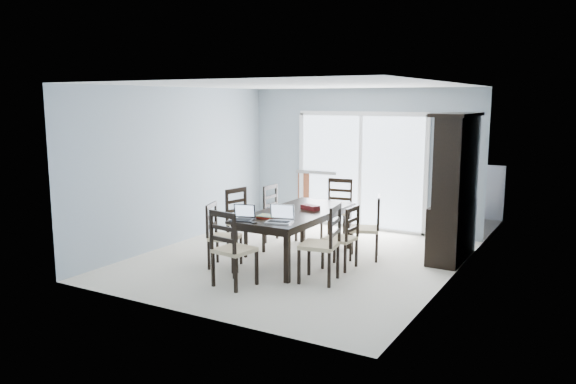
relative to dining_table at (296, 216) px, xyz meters
The scene contains 24 objects.
floor 0.67m from the dining_table, ahead, with size 5.00×5.00×0.00m, color #EDE7CB.
ceiling 1.93m from the dining_table, ahead, with size 5.00×5.00×0.00m, color white.
back_wall 2.58m from the dining_table, 90.00° to the left, with size 4.50×0.02×2.60m, color #8F9EAA.
wall_left 2.34m from the dining_table, behind, with size 0.02×5.00×2.60m, color #8F9EAA.
wall_right 2.34m from the dining_table, ahead, with size 0.02×5.00×2.60m, color #8F9EAA.
balcony 3.57m from the dining_table, 90.00° to the left, with size 4.50×2.00×0.10m, color gray.
railing 4.50m from the dining_table, 90.00° to the left, with size 4.50×0.06×1.10m, color #99999E.
dining_table is the anchor object (origin of this frame).
china_hutch 2.41m from the dining_table, 31.71° to the left, with size 0.50×1.38×2.20m.
sliding_door 2.51m from the dining_table, 90.00° to the left, with size 2.52×0.05×2.18m.
chair_left_near 1.17m from the dining_table, 133.45° to the right, with size 0.52×0.51×1.07m.
chair_left_mid 0.99m from the dining_table, behind, with size 0.53×0.52×1.16m.
chair_left_far 1.16m from the dining_table, 136.03° to the left, with size 0.44×0.43×1.12m.
chair_right_near 1.12m from the dining_table, 40.04° to the right, with size 0.53×0.52×1.21m.
chair_right_mid 0.84m from the dining_table, ahead, with size 0.43×0.41×1.05m.
chair_right_far 1.14m from the dining_table, 32.98° to the left, with size 0.55×0.54×1.13m.
chair_end_near 1.54m from the dining_table, 94.65° to the right, with size 0.50×0.51×1.17m.
chair_end_far 1.62m from the dining_table, 91.93° to the left, with size 0.50×0.51×1.19m.
laptop_dark 1.00m from the dining_table, 109.19° to the right, with size 0.35×0.29×0.21m.
laptop_silver 0.85m from the dining_table, 76.90° to the right, with size 0.39×0.31×0.24m.
book_stack 0.65m from the dining_table, 99.91° to the right, with size 0.29×0.23×0.04m.
cell_phone 1.01m from the dining_table, 96.28° to the right, with size 0.12×0.06×0.01m, color black.
game_box 0.27m from the dining_table, 56.56° to the left, with size 0.28×0.14×0.07m, color #511210.
hot_tub 3.39m from the dining_table, 96.68° to the left, with size 2.07×1.86×1.03m.
Camera 1 is at (3.97, -7.18, 2.39)m, focal length 35.00 mm.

